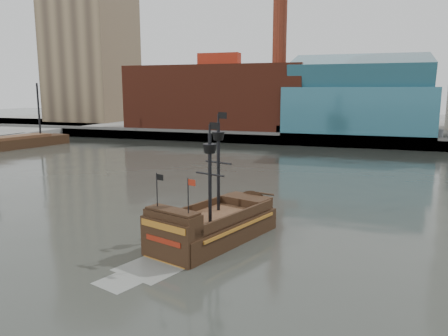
% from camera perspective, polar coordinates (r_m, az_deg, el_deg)
% --- Properties ---
extents(ground, '(400.00, 400.00, 0.00)m').
position_cam_1_polar(ground, '(33.01, -6.24, -10.20)').
color(ground, '#2A2D28').
rests_on(ground, ground).
extents(promenade_far, '(220.00, 60.00, 2.00)m').
position_cam_1_polar(promenade_far, '(121.16, 12.49, 4.99)').
color(promenade_far, slate).
rests_on(promenade_far, ground).
extents(seawall, '(220.00, 1.00, 2.60)m').
position_cam_1_polar(seawall, '(92.01, 10.42, 3.67)').
color(seawall, '#4C4C49').
rests_on(seawall, ground).
extents(skyline, '(149.00, 45.00, 62.00)m').
position_cam_1_polar(skyline, '(113.59, 15.24, 16.45)').
color(skyline, '#7C684A').
rests_on(skyline, promenade_far).
extents(pirate_ship, '(8.33, 14.63, 10.50)m').
position_cam_1_polar(pirate_ship, '(33.76, -1.42, -7.97)').
color(pirate_ship, black).
rests_on(pirate_ship, ground).
extents(docked_vessel, '(9.13, 21.95, 14.57)m').
position_cam_1_polar(docked_vessel, '(96.56, -25.34, 2.94)').
color(docked_vessel, black).
rests_on(docked_vessel, ground).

